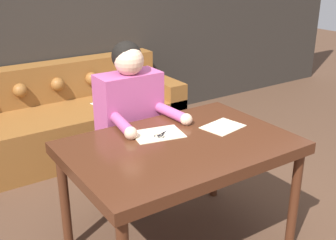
% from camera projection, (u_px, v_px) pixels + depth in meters
% --- Properties ---
extents(wall_back, '(8.00, 0.06, 2.60)m').
position_uv_depth(wall_back, '(56.00, 8.00, 4.08)').
color(wall_back, '#2D2823').
rests_on(wall_back, ground_plane).
extents(dining_table, '(1.32, 0.89, 0.75)m').
position_uv_depth(dining_table, '(181.00, 154.00, 2.49)').
color(dining_table, '#472314').
rests_on(dining_table, ground_plane).
extents(couch, '(2.17, 0.87, 0.81)m').
position_uv_depth(couch, '(66.00, 121.00, 4.03)').
color(couch, brown).
rests_on(couch, ground_plane).
extents(person, '(0.49, 0.59, 1.25)m').
position_uv_depth(person, '(131.00, 128.00, 2.97)').
color(person, '#33281E').
rests_on(person, ground_plane).
extents(pattern_paper_main, '(0.34, 0.27, 0.00)m').
position_uv_depth(pattern_paper_main, '(158.00, 134.00, 2.58)').
color(pattern_paper_main, beige).
rests_on(pattern_paper_main, dining_table).
extents(pattern_paper_offcut, '(0.28, 0.24, 0.00)m').
position_uv_depth(pattern_paper_offcut, '(223.00, 127.00, 2.69)').
color(pattern_paper_offcut, beige).
rests_on(pattern_paper_offcut, dining_table).
extents(scissors, '(0.20, 0.15, 0.01)m').
position_uv_depth(scissors, '(162.00, 134.00, 2.58)').
color(scissors, silver).
rests_on(scissors, dining_table).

